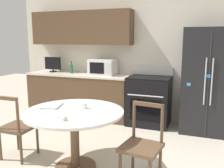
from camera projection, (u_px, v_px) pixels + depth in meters
The scene contains 13 objects.
back_wall at pixel (120, 47), 5.12m from camera, with size 5.20×0.44×2.60m.
kitchen_counter at pixel (79, 95), 5.30m from camera, with size 2.22×0.64×0.90m.
refrigerator at pixel (208, 81), 4.29m from camera, with size 0.85×0.71×1.81m.
oven_range at pixel (149, 100), 4.75m from camera, with size 0.78×0.68×1.08m.
microwave at pixel (103, 67), 5.03m from camera, with size 0.52×0.40×0.31m.
countertop_tv at pixel (53, 64), 5.46m from camera, with size 0.37×0.16×0.33m.
counter_bottle at pixel (71, 69), 5.30m from camera, with size 0.08×0.08×0.25m.
dining_table at pixel (74, 122), 3.09m from camera, with size 1.23×1.23×0.75m.
dining_chair_right at pixel (142, 146), 2.80m from camera, with size 0.48×0.48×0.90m.
dining_chair_left at pixel (17, 128), 3.38m from camera, with size 0.42×0.42×0.90m.
candle_glass at pixel (84, 106), 3.16m from camera, with size 0.08×0.08×0.08m.
folded_napkin at pixel (62, 116), 2.76m from camera, with size 0.19×0.15×0.05m.
mail_stack at pixel (52, 106), 3.26m from camera, with size 0.29×0.35×0.02m.
Camera 1 is at (1.37, -2.30, 1.62)m, focal length 40.00 mm.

